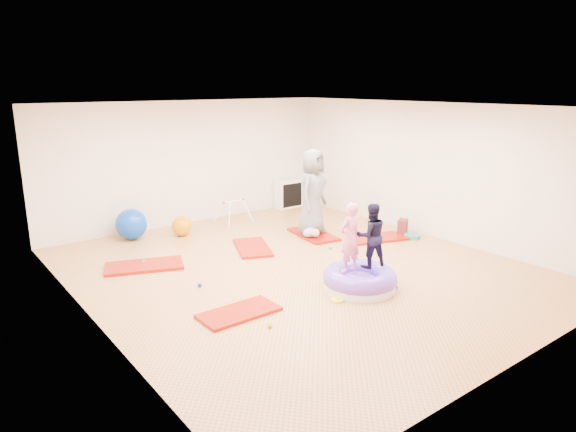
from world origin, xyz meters
TOP-DOWN VIEW (x-y plane):
  - room at (0.00, 0.00)m, footprint 7.01×8.01m
  - gym_mat_front_left at (-1.80, -0.92)m, footprint 1.14×0.58m
  - gym_mat_mid_left at (-2.13, 1.72)m, footprint 1.48×1.09m
  - gym_mat_center_back at (-0.02, 1.43)m, footprint 1.03×1.35m
  - gym_mat_right at (2.41, 0.39)m, footprint 1.33×0.95m
  - gym_mat_rear_right at (1.52, 1.39)m, footprint 0.82×1.33m
  - inflatable_cushion at (0.22, -1.29)m, footprint 1.18×1.18m
  - child_pink at (0.07, -1.18)m, footprint 0.42×0.29m
  - child_navy at (0.48, -1.24)m, footprint 0.63×0.58m
  - adult_caregiver at (1.49, 1.41)m, footprint 1.04×0.89m
  - infant at (1.30, 1.20)m, footprint 0.35×0.36m
  - ball_pit_balls at (-0.65, -0.26)m, footprint 3.33×3.62m
  - exercise_ball_blue at (-1.66, 3.50)m, footprint 0.65×0.65m
  - exercise_ball_orange at (-0.71, 3.10)m, footprint 0.43×0.43m
  - infant_play_gym at (0.71, 3.32)m, footprint 0.70×0.66m
  - cube_shelf at (2.68, 3.79)m, footprint 0.70×0.35m
  - balance_disc at (3.06, -0.00)m, footprint 0.35×0.35m
  - backpack at (3.10, 0.30)m, footprint 0.34×0.29m
  - yellow_toy at (-0.39, -1.43)m, footprint 0.20×0.20m

SIDE VIEW (x-z plane):
  - yellow_toy at x=-0.39m, z-range 0.00..0.03m
  - gym_mat_front_left at x=-1.80m, z-range 0.00..0.05m
  - gym_mat_right at x=2.41m, z-range 0.00..0.05m
  - gym_mat_center_back at x=-0.02m, z-range 0.00..0.05m
  - gym_mat_rear_right at x=1.52m, z-range 0.00..0.05m
  - gym_mat_mid_left at x=-2.13m, z-range 0.00..0.06m
  - ball_pit_balls at x=-0.65m, z-range 0.00..0.07m
  - balance_disc at x=3.06m, z-range 0.00..0.08m
  - inflatable_cushion at x=0.22m, z-range -0.04..0.33m
  - infant at x=1.30m, z-range 0.05..0.26m
  - backpack at x=3.10m, z-range 0.00..0.33m
  - exercise_ball_orange at x=-0.71m, z-range 0.00..0.43m
  - exercise_ball_blue at x=-1.66m, z-range 0.00..0.65m
  - cube_shelf at x=2.68m, z-range 0.00..0.70m
  - infant_play_gym at x=0.71m, z-range 0.09..0.63m
  - child_navy at x=0.48m, z-range 0.34..1.40m
  - child_pink at x=0.07m, z-range 0.34..1.46m
  - adult_caregiver at x=1.49m, z-range 0.05..1.86m
  - room at x=0.00m, z-range 0.00..2.80m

